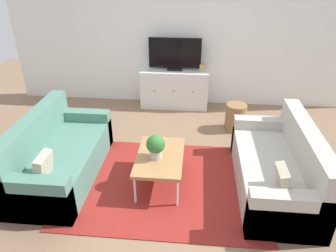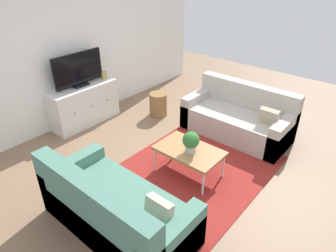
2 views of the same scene
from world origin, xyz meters
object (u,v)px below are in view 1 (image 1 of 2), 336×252
at_px(couch_right_side, 281,170).
at_px(coffee_table, 160,158).
at_px(couch_left_side, 56,157).
at_px(mantel_clock, 203,68).
at_px(potted_plant, 156,146).
at_px(wicker_basket, 235,117).
at_px(flat_screen_tv, 175,54).
at_px(tv_console, 175,88).

height_order(couch_right_side, coffee_table, couch_right_side).
relative_size(couch_left_side, mantel_clock, 13.86).
height_order(potted_plant, wicker_basket, potted_plant).
bearing_deg(couch_left_side, mantel_clock, 51.45).
distance_m(couch_right_side, wicker_basket, 1.58).
bearing_deg(couch_left_side, potted_plant, -3.36).
height_order(couch_right_side, mantel_clock, mantel_clock).
height_order(couch_right_side, potted_plant, couch_right_side).
bearing_deg(flat_screen_tv, couch_left_side, -119.90).
height_order(coffee_table, mantel_clock, mantel_clock).
bearing_deg(flat_screen_tv, wicker_basket, -38.43).
xyz_separation_m(couch_right_side, wicker_basket, (-0.40, 1.53, -0.06)).
bearing_deg(coffee_table, couch_left_side, 178.91).
bearing_deg(tv_console, wicker_basket, -37.77).
bearing_deg(flat_screen_tv, coffee_table, -90.01).
bearing_deg(mantel_clock, flat_screen_tv, 177.77).
distance_m(couch_left_side, flat_screen_tv, 2.86).
bearing_deg(tv_console, couch_left_side, -120.11).
distance_m(couch_right_side, mantel_clock, 2.62).
bearing_deg(potted_plant, tv_console, 88.97).
distance_m(flat_screen_tv, wicker_basket, 1.61).
height_order(flat_screen_tv, mantel_clock, flat_screen_tv).
bearing_deg(mantel_clock, coffee_table, -102.11).
height_order(potted_plant, mantel_clock, mantel_clock).
xyz_separation_m(couch_left_side, wicker_basket, (2.47, 1.53, -0.06)).
bearing_deg(tv_console, potted_plant, -91.03).
height_order(couch_right_side, tv_console, couch_right_side).
relative_size(tv_console, mantel_clock, 9.77).
height_order(couch_left_side, wicker_basket, couch_left_side).
xyz_separation_m(coffee_table, flat_screen_tv, (0.00, 2.42, 0.64)).
distance_m(potted_plant, mantel_clock, 2.52).
relative_size(flat_screen_tv, mantel_clock, 7.37).
relative_size(coffee_table, wicker_basket, 2.01).
distance_m(couch_right_side, tv_console, 2.81).
distance_m(coffee_table, potted_plant, 0.22).
height_order(coffee_table, tv_console, tv_console).
bearing_deg(couch_right_side, tv_console, 122.23).
height_order(potted_plant, tv_console, potted_plant).
relative_size(tv_console, wicker_basket, 2.80).
height_order(coffee_table, flat_screen_tv, flat_screen_tv).
xyz_separation_m(coffee_table, potted_plant, (-0.04, -0.05, 0.20)).
bearing_deg(couch_right_side, potted_plant, -177.10).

